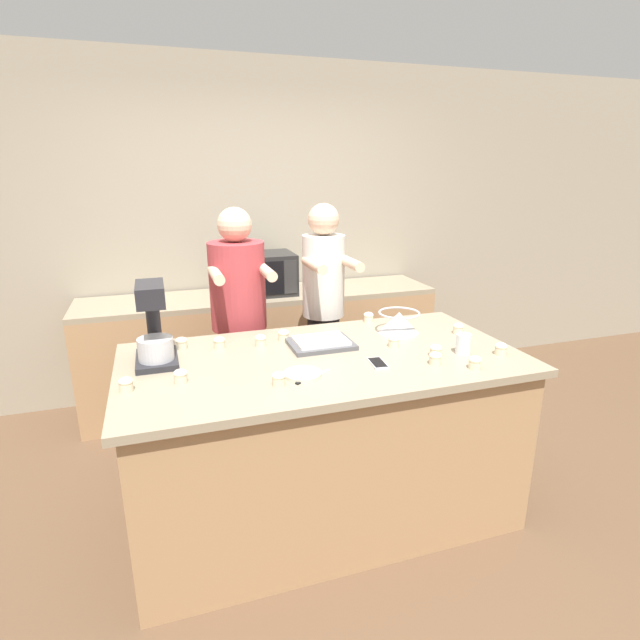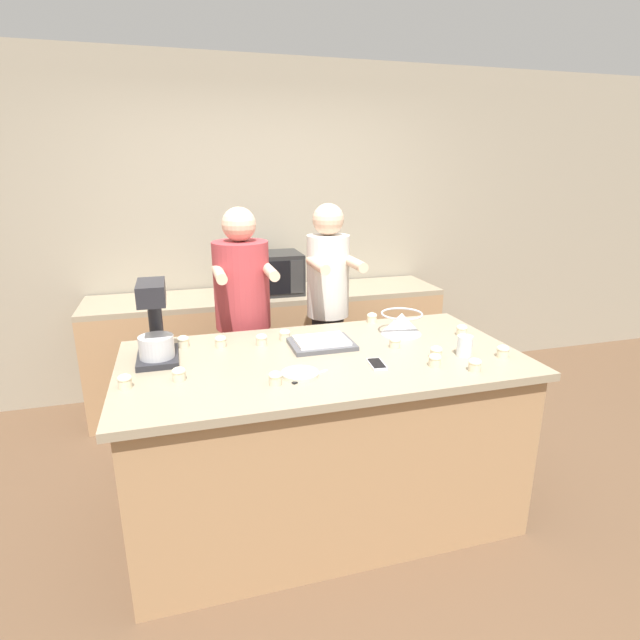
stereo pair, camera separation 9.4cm
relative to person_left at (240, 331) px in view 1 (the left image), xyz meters
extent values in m
plane|color=brown|center=(0.30, -0.79, -0.86)|extent=(16.00, 16.00, 0.00)
cube|color=gray|center=(0.30, 1.10, 0.49)|extent=(10.00, 0.06, 2.70)
cube|color=#A87F56|center=(0.30, -0.79, -0.41)|extent=(1.96, 0.99, 0.90)
cube|color=gray|center=(0.30, -0.79, 0.06)|extent=(2.04, 1.06, 0.04)
cube|color=#A87F56|center=(0.30, 0.75, -0.43)|extent=(2.80, 0.60, 0.87)
cube|color=gray|center=(0.30, 0.75, 0.03)|extent=(2.80, 0.60, 0.04)
cylinder|color=#232328|center=(0.00, 0.00, -0.42)|extent=(0.27, 0.27, 0.88)
cylinder|color=#A8383D|center=(0.00, 0.00, 0.30)|extent=(0.35, 0.35, 0.55)
sphere|color=#DBB293|center=(0.00, 0.00, 0.68)|extent=(0.21, 0.21, 0.21)
cylinder|color=#DBB293|center=(-0.15, -0.17, 0.41)|extent=(0.06, 0.34, 0.06)
cylinder|color=#DBB293|center=(0.15, -0.17, 0.41)|extent=(0.06, 0.34, 0.06)
cylinder|color=#232328|center=(0.57, 0.00, -0.40)|extent=(0.22, 0.22, 0.91)
cylinder|color=silver|center=(0.57, 0.00, 0.32)|extent=(0.28, 0.28, 0.54)
sphere|color=#DBB293|center=(0.57, 0.00, 0.69)|extent=(0.20, 0.20, 0.20)
cylinder|color=#DBB293|center=(0.45, -0.17, 0.43)|extent=(0.06, 0.34, 0.06)
cylinder|color=#DBB293|center=(0.69, -0.17, 0.43)|extent=(0.06, 0.34, 0.06)
cube|color=#232328|center=(-0.51, -0.61, 0.09)|extent=(0.20, 0.30, 0.03)
cylinder|color=#232328|center=(-0.51, -0.49, 0.25)|extent=(0.07, 0.07, 0.28)
cube|color=#232328|center=(-0.51, -0.62, 0.43)|extent=(0.13, 0.26, 0.10)
cylinder|color=#BCBCC1|center=(-0.51, -0.64, 0.16)|extent=(0.17, 0.17, 0.11)
cone|color=#BCBCC1|center=(0.85, -0.56, 0.14)|extent=(0.24, 0.24, 0.12)
torus|color=#BCBCC1|center=(0.85, -0.56, 0.20)|extent=(0.24, 0.24, 0.01)
cube|color=#4C4C51|center=(0.34, -0.64, 0.09)|extent=(0.34, 0.26, 0.02)
cube|color=white|center=(0.34, -0.64, 0.11)|extent=(0.28, 0.21, 0.02)
cube|color=black|center=(0.31, 0.75, 0.21)|extent=(0.49, 0.38, 0.32)
cube|color=black|center=(0.27, 0.55, 0.21)|extent=(0.33, 0.01, 0.26)
cube|color=#2D2D2D|center=(0.49, 0.55, 0.21)|extent=(0.10, 0.01, 0.26)
cube|color=silver|center=(0.52, -0.98, 0.08)|extent=(0.08, 0.15, 0.01)
cube|color=black|center=(0.52, -0.98, 0.09)|extent=(0.07, 0.13, 0.00)
cylinder|color=silver|center=(1.01, -0.98, 0.13)|extent=(0.08, 0.08, 0.11)
cylinder|color=beige|center=(0.13, -1.00, 0.09)|extent=(0.18, 0.18, 0.02)
cube|color=#BCBCC1|center=(0.21, -1.01, 0.08)|extent=(0.13, 0.08, 0.01)
cube|color=black|center=(0.11, -1.06, 0.08)|extent=(0.08, 0.05, 0.01)
cylinder|color=beige|center=(-0.41, -0.90, 0.10)|extent=(0.06, 0.06, 0.04)
ellipsoid|color=beige|center=(-0.41, -0.90, 0.12)|extent=(0.06, 0.06, 0.04)
cylinder|color=beige|center=(0.76, -0.31, 0.10)|extent=(0.06, 0.06, 0.04)
ellipsoid|color=beige|center=(0.76, -0.31, 0.12)|extent=(0.06, 0.06, 0.04)
cylinder|color=beige|center=(0.95, -1.17, 0.10)|extent=(0.06, 0.06, 0.04)
ellipsoid|color=beige|center=(0.95, -1.17, 0.12)|extent=(0.06, 0.06, 0.04)
cylinder|color=beige|center=(1.17, -0.69, 0.10)|extent=(0.06, 0.06, 0.04)
ellipsoid|color=beige|center=(1.17, -0.69, 0.12)|extent=(0.06, 0.06, 0.04)
cylinder|color=beige|center=(0.03, -0.53, 0.10)|extent=(0.06, 0.06, 0.04)
ellipsoid|color=beige|center=(0.03, -0.53, 0.12)|extent=(0.06, 0.06, 0.04)
cylinder|color=beige|center=(-0.38, -0.44, 0.10)|extent=(0.06, 0.06, 0.04)
ellipsoid|color=beige|center=(-0.38, -0.44, 0.12)|extent=(0.06, 0.06, 0.04)
cylinder|color=beige|center=(0.00, -1.07, 0.10)|extent=(0.06, 0.06, 0.04)
ellipsoid|color=beige|center=(0.00, -1.07, 0.12)|extent=(0.06, 0.06, 0.04)
cylinder|color=beige|center=(0.85, -0.97, 0.10)|extent=(0.06, 0.06, 0.04)
ellipsoid|color=beige|center=(0.85, -0.97, 0.12)|extent=(0.06, 0.06, 0.04)
cylinder|color=beige|center=(1.19, -1.05, 0.10)|extent=(0.06, 0.06, 0.04)
ellipsoid|color=beige|center=(1.19, -1.05, 0.12)|extent=(0.06, 0.06, 0.04)
cylinder|color=beige|center=(0.17, -0.49, 0.10)|extent=(0.06, 0.06, 0.04)
ellipsoid|color=beige|center=(0.17, -0.49, 0.12)|extent=(0.06, 0.06, 0.04)
cylinder|color=beige|center=(0.71, -0.77, 0.10)|extent=(0.06, 0.06, 0.04)
ellipsoid|color=beige|center=(0.71, -0.77, 0.12)|extent=(0.06, 0.06, 0.04)
cylinder|color=beige|center=(-0.19, -0.50, 0.10)|extent=(0.06, 0.06, 0.04)
ellipsoid|color=beige|center=(-0.19, -0.50, 0.12)|extent=(0.06, 0.06, 0.04)
cylinder|color=beige|center=(0.79, -1.07, 0.10)|extent=(0.06, 0.06, 0.04)
ellipsoid|color=beige|center=(0.79, -1.07, 0.12)|extent=(0.06, 0.06, 0.04)
cylinder|color=beige|center=(-0.65, -0.91, 0.10)|extent=(0.06, 0.06, 0.04)
ellipsoid|color=beige|center=(-0.65, -0.91, 0.12)|extent=(0.06, 0.06, 0.04)
camera|label=1|loc=(-0.47, -3.07, 1.01)|focal=28.00mm
camera|label=2|loc=(-0.38, -3.09, 1.01)|focal=28.00mm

